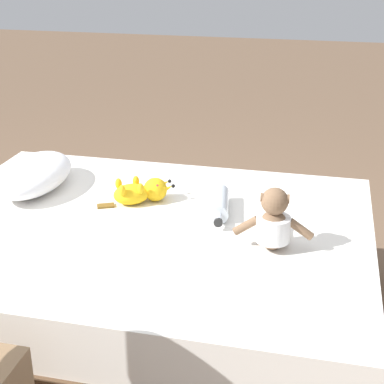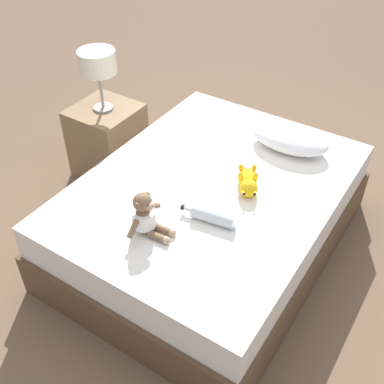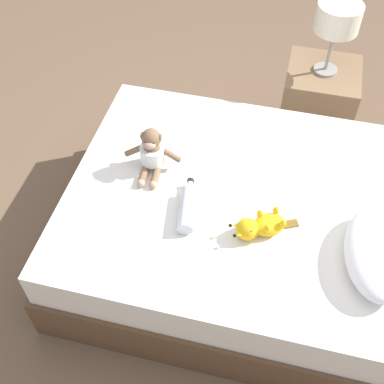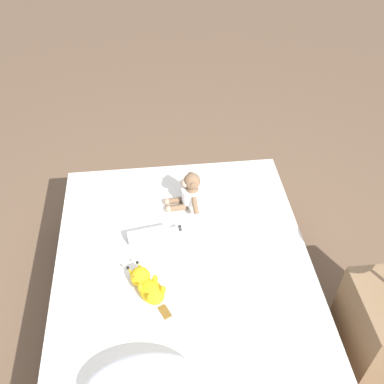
{
  "view_description": "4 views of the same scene",
  "coord_description": "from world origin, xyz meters",
  "px_view_note": "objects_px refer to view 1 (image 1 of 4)",
  "views": [
    {
      "loc": [
        -1.97,
        -0.65,
        1.52
      ],
      "look_at": [
        0.09,
        -0.17,
        0.61
      ],
      "focal_mm": 55.43,
      "sensor_mm": 36.0,
      "label": 1
    },
    {
      "loc": [
        1.06,
        -1.83,
        2.2
      ],
      "look_at": [
        0.03,
        -0.25,
        0.62
      ],
      "focal_mm": 44.43,
      "sensor_mm": 36.0,
      "label": 2
    },
    {
      "loc": [
        1.51,
        0.08,
        2.31
      ],
      "look_at": [
        0.1,
        -0.26,
        0.58
      ],
      "focal_mm": 46.19,
      "sensor_mm": 36.0,
      "label": 3
    },
    {
      "loc": [
        0.11,
        1.32,
        2.35
      ],
      "look_at": [
        -0.09,
        -0.51,
        0.6
      ],
      "focal_mm": 41.15,
      "sensor_mm": 36.0,
      "label": 4
    }
  ],
  "objects_px": {
    "plush_monkey": "(273,223)",
    "plush_yellow_creature": "(142,192)",
    "glass_bottle": "(220,204)",
    "bed": "(145,279)",
    "pillow": "(34,174)"
  },
  "relations": [
    {
      "from": "pillow",
      "to": "glass_bottle",
      "type": "bearing_deg",
      "value": -93.72
    },
    {
      "from": "pillow",
      "to": "glass_bottle",
      "type": "height_order",
      "value": "pillow"
    },
    {
      "from": "pillow",
      "to": "glass_bottle",
      "type": "distance_m",
      "value": 0.84
    },
    {
      "from": "plush_monkey",
      "to": "bed",
      "type": "bearing_deg",
      "value": 81.14
    },
    {
      "from": "pillow",
      "to": "plush_yellow_creature",
      "type": "height_order",
      "value": "pillow"
    },
    {
      "from": "bed",
      "to": "plush_monkey",
      "type": "xyz_separation_m",
      "value": [
        -0.08,
        -0.51,
        0.35
      ]
    },
    {
      "from": "bed",
      "to": "plush_monkey",
      "type": "distance_m",
      "value": 0.62
    },
    {
      "from": "pillow",
      "to": "bed",
      "type": "bearing_deg",
      "value": -111.22
    },
    {
      "from": "glass_bottle",
      "to": "plush_monkey",
      "type": "bearing_deg",
      "value": -135.86
    },
    {
      "from": "plush_monkey",
      "to": "plush_yellow_creature",
      "type": "bearing_deg",
      "value": 64.62
    },
    {
      "from": "bed",
      "to": "pillow",
      "type": "distance_m",
      "value": 0.69
    },
    {
      "from": "bed",
      "to": "pillow",
      "type": "relative_size",
      "value": 3.64
    },
    {
      "from": "plush_yellow_creature",
      "to": "glass_bottle",
      "type": "xyz_separation_m",
      "value": [
        -0.03,
        -0.34,
        -0.01
      ]
    },
    {
      "from": "plush_yellow_creature",
      "to": "glass_bottle",
      "type": "relative_size",
      "value": 1.04
    },
    {
      "from": "plush_monkey",
      "to": "glass_bottle",
      "type": "height_order",
      "value": "plush_monkey"
    }
  ]
}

